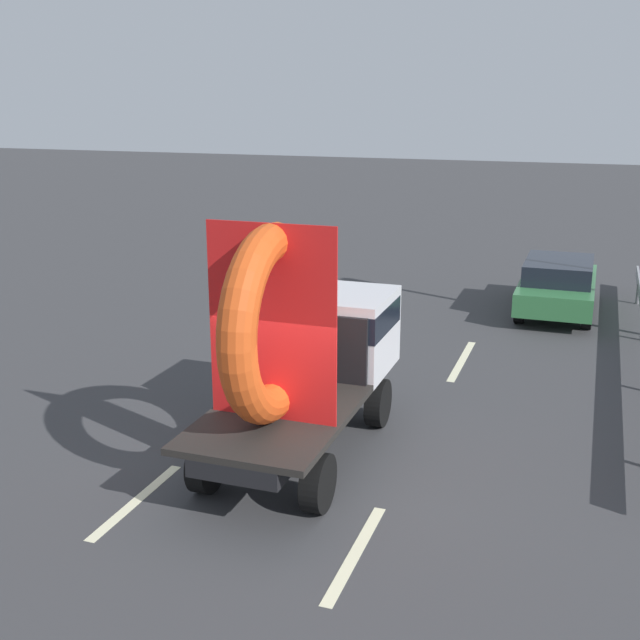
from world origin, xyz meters
name	(u,v)px	position (x,y,z in m)	size (l,w,h in m)	color
ground_plane	(297,483)	(0.00, 0.00, 0.00)	(120.00, 120.00, 0.00)	#38383A
flatbed_truck	(307,345)	(-0.30, 1.23, 1.73)	(2.02, 4.92, 3.87)	black
distant_sedan	(558,284)	(3.00, 11.16, 0.76)	(1.85, 4.32, 1.41)	black
lane_dash_left_near	(137,501)	(-1.95, -1.25, 0.00)	(2.27, 0.16, 0.01)	beige
lane_dash_left_far	(320,343)	(-1.95, 6.55, 0.00)	(2.53, 0.16, 0.01)	beige
lane_dash_right_near	(356,553)	(1.35, -1.49, 0.00)	(2.33, 0.16, 0.01)	beige
lane_dash_right_far	(462,361)	(1.35, 6.38, 0.00)	(2.78, 0.16, 0.01)	beige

